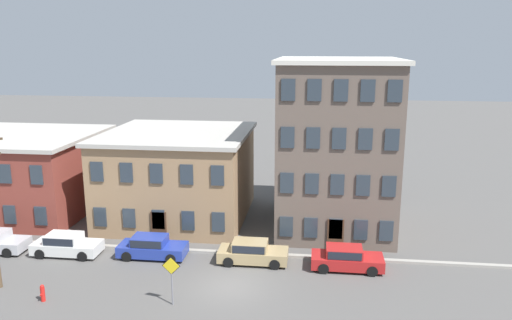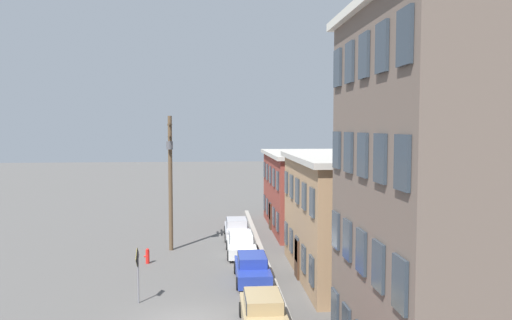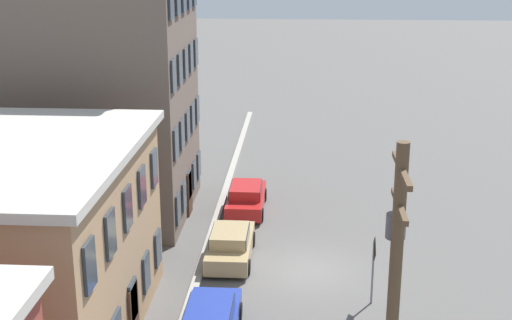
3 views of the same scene
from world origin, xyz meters
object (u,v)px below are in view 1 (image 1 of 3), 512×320
Objects in this scene: car_white at (66,244)px; caution_sign at (171,273)px; car_blue at (152,246)px; fire_hydrant at (43,293)px; car_tan at (252,251)px; car_red at (346,258)px.

car_white is 1.60× the size of caution_sign.
car_blue is 7.45m from fire_hydrant.
caution_sign reaches higher than car_blue.
caution_sign reaches higher than car_tan.
car_white is at bearing 148.12° from caution_sign.
car_tan is at bearing 1.34° from car_white.
fire_hydrant is (-7.08, -0.48, -1.36)m from caution_sign.
car_blue is 6.65m from caution_sign.
fire_hydrant is at bearing -73.88° from car_white.
car_blue is 4.58× the size of fire_hydrant.
fire_hydrant is (-4.00, -6.28, -0.27)m from car_blue.
car_tan is at bearing 177.88° from car_red.
car_blue and car_red have the same top height.
car_tan is 1.60× the size of caution_sign.
caution_sign is at bearing -121.50° from car_tan.
caution_sign is 7.23m from fire_hydrant.
car_blue and car_tan have the same top height.
car_white is 1.00× the size of car_red.
caution_sign reaches higher than car_red.
fire_hydrant is at bearing -176.11° from caution_sign.
fire_hydrant is (-10.62, -6.25, -0.27)m from car_tan.
car_red is at bearing -2.12° from car_tan.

